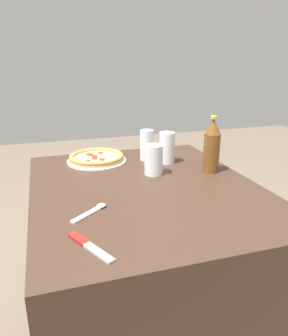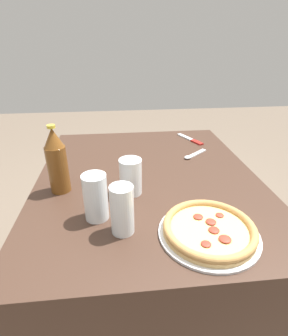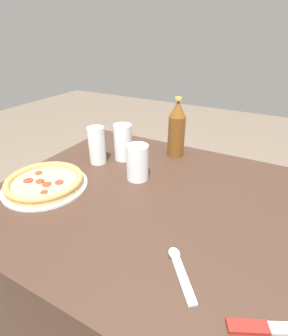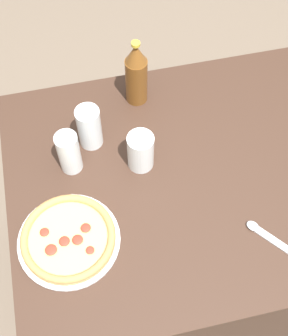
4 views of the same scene
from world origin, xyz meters
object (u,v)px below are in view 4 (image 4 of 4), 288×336
at_px(glass_lemonade, 141,152).
at_px(beer_bottle, 136,74).
at_px(spoon, 265,234).
at_px(pizza_pepperoni, 68,238).
at_px(glass_orange_juice, 69,154).
at_px(glass_cola, 90,129).

bearing_deg(glass_lemonade, beer_bottle, -99.55).
bearing_deg(glass_lemonade, spoon, 132.93).
distance_m(pizza_pepperoni, glass_orange_juice, 0.25).
bearing_deg(glass_lemonade, glass_orange_juice, -9.83).
relative_size(beer_bottle, spoon, 1.83).
xyz_separation_m(pizza_pepperoni, glass_cola, (-0.11, -0.31, 0.05)).
relative_size(glass_cola, beer_bottle, 0.60).
xyz_separation_m(glass_cola, glass_lemonade, (-0.13, 0.11, -0.01)).
distance_m(pizza_pepperoni, glass_lemonade, 0.32).
xyz_separation_m(pizza_pepperoni, spoon, (-0.53, 0.10, -0.01)).
distance_m(glass_cola, beer_bottle, 0.23).
bearing_deg(glass_cola, beer_bottle, -141.51).
distance_m(pizza_pepperoni, beer_bottle, 0.55).
relative_size(glass_orange_juice, spoon, 1.10).
distance_m(glass_orange_juice, beer_bottle, 0.33).
bearing_deg(pizza_pepperoni, beer_bottle, -122.47).
distance_m(glass_lemonade, spoon, 0.42).
distance_m(glass_lemonade, glass_orange_juice, 0.21).
bearing_deg(beer_bottle, glass_orange_juice, 41.15).
height_order(glass_lemonade, glass_orange_juice, glass_orange_juice).
xyz_separation_m(glass_cola, spoon, (-0.41, 0.42, -0.06)).
distance_m(glass_orange_juice, spoon, 0.60).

